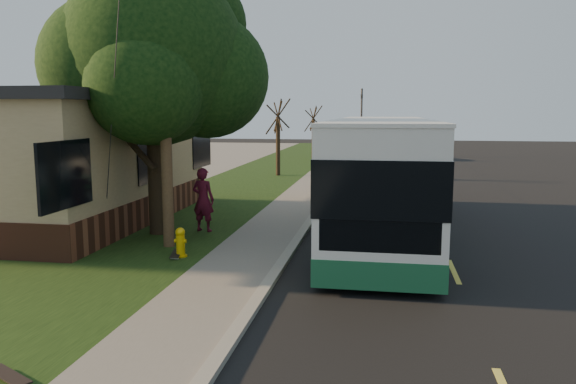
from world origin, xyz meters
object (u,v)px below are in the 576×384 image
object	(u,v)px
transit_bus	(381,173)
skateboard_spare	(9,376)
fire_hydrant	(180,242)
utility_pole	(164,74)
leafy_tree	(157,59)
skateboard_main	(176,254)
traffic_signal	(361,117)
skateboarder	(203,200)
dumpster	(126,189)
distant_car	(405,150)
bare_tree_far	(313,133)
bare_tree_near	(278,138)

from	to	relation	value
transit_bus	skateboard_spare	size ratio (longest dim) A/B	14.54
fire_hydrant	utility_pole	bearing A→B (deg)	125.38
leafy_tree	skateboard_main	world-z (taller)	leafy_tree
traffic_signal	skateboarder	world-z (taller)	traffic_signal
utility_pole	skateboard_main	distance (m)	4.64
utility_pole	skateboard_spare	distance (m)	8.85
utility_pole	dumpster	xyz separation A→B (m)	(-4.14, 6.07, -3.96)
fire_hydrant	skateboard_main	world-z (taller)	fire_hydrant
leafy_tree	transit_bus	distance (m)	7.41
distant_car	traffic_signal	bearing A→B (deg)	139.35
bare_tree_far	transit_bus	world-z (taller)	bare_tree_far
bare_tree_far	skateboard_spare	xyz separation A→B (m)	(0.41, -36.60, -1.87)
fire_hydrant	bare_tree_far	size ratio (longest dim) A/B	0.18
traffic_signal	skateboard_main	bearing A→B (deg)	-95.43
skateboard_spare	dumpster	size ratio (longest dim) A/B	0.52
dumpster	skateboard_main	bearing A→B (deg)	-56.23
bare_tree_near	skateboard_main	size ratio (longest dim) A/B	4.80
skateboard_main	distant_car	bearing A→B (deg)	77.50
traffic_signal	dumpster	size ratio (longest dim) A/B	3.27
fire_hydrant	bare_tree_far	xyz separation A→B (m)	(-0.40, 30.00, 1.57)
utility_pole	transit_bus	size ratio (longest dim) A/B	0.71
traffic_signal	skateboarder	distance (m)	31.28
transit_bus	skateboard_main	xyz separation A→B (m)	(-5.02, -4.02, -1.70)
skateboard_spare	distant_car	bearing A→B (deg)	79.90
leafy_tree	transit_bus	bearing A→B (deg)	12.23
transit_bus	skateboard_spare	xyz separation A→B (m)	(-4.88, -10.65, -1.70)
leafy_tree	bare_tree_far	world-z (taller)	leafy_tree
leafy_tree	traffic_signal	distance (m)	31.76
bare_tree_near	skateboard_spare	bearing A→B (deg)	-87.88
bare_tree_near	traffic_signal	xyz separation A→B (m)	(4.00, 16.00, 1.01)
transit_bus	distant_car	size ratio (longest dim) A/B	2.84
skateboard_spare	leafy_tree	bearing A→B (deg)	99.70
fire_hydrant	leafy_tree	size ratio (longest dim) A/B	0.09
skateboarder	skateboard_main	size ratio (longest dim) A/B	2.15
skateboard_main	skateboarder	bearing A→B (deg)	94.66
transit_bus	skateboarder	distance (m)	5.43
leafy_tree	transit_bus	xyz separation A→B (m)	(6.46, 1.40, -3.33)
leafy_tree	skateboarder	bearing A→B (deg)	15.59
skateboarder	dumpster	world-z (taller)	skateboarder
utility_pole	dumpster	distance (m)	8.35
distant_car	fire_hydrant	bearing A→B (deg)	-96.82
leafy_tree	dumpster	world-z (taller)	leafy_tree
utility_pole	skateboard_spare	world-z (taller)	utility_pole
fire_hydrant	utility_pole	distance (m)	4.37
fire_hydrant	bare_tree_near	distance (m)	18.10
skateboard_spare	skateboarder	bearing A→B (deg)	92.29
fire_hydrant	bare_tree_near	world-z (taller)	bare_tree_near
fire_hydrant	dumpster	size ratio (longest dim) A/B	0.44
skateboard_main	dumpster	world-z (taller)	dumpster
fire_hydrant	bare_tree_far	distance (m)	30.04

